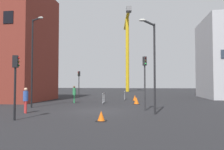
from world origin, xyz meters
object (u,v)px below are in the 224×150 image
Objects in this scene: streetlamp_short at (153,59)px; traffic_cone_striped at (135,98)px; traffic_light_crosswalk at (79,80)px; construction_crane at (127,39)px; pedestrian_walking at (74,93)px; traffic_cone_orange at (101,116)px; pedestrian_waiting at (26,98)px; streetlamp_tall at (33,56)px; traffic_light_island at (145,74)px; traffic_cone_on_verge at (136,101)px; traffic_light_verge at (15,76)px.

streetlamp_short reaches higher than traffic_cone_striped.
construction_crane is at bearing 78.74° from traffic_light_crosswalk.
construction_crane is at bearing 84.25° from pedestrian_walking.
construction_crane is 45.62m from traffic_cone_orange.
pedestrian_walking reaches higher than pedestrian_waiting.
traffic_light_crosswalk reaches higher than traffic_cone_striped.
traffic_light_island is (9.57, -0.49, -1.69)m from streetlamp_tall.
streetlamp_short is 11.29m from pedestrian_walking.
construction_crane is 28.81× the size of traffic_cone_on_verge.
traffic_cone_orange is 10.09m from traffic_cone_on_verge.
traffic_cone_orange is (5.03, -10.34, -0.81)m from pedestrian_walking.
traffic_light_island is 7.39× the size of traffic_cone_orange.
traffic_cone_striped is 0.98× the size of traffic_cone_on_verge.
streetlamp_tall reaches higher than traffic_light_verge.
construction_crane reaches higher than traffic_cone_striped.
traffic_light_crosswalk is at bearing 88.65° from streetlamp_tall.
traffic_light_island is 9.40m from pedestrian_walking.
traffic_light_island is (-0.52, 2.10, -0.94)m from streetlamp_short.
traffic_light_verge is at bearing -113.31° from traffic_cone_striped.
traffic_cone_orange is at bearing -95.49° from traffic_cone_striped.
pedestrian_walking reaches higher than traffic_cone_on_verge.
traffic_cone_orange is at bearing -69.00° from traffic_light_crosswalk.
pedestrian_walking is 1.02× the size of pedestrian_waiting.
traffic_light_island is 5.66m from traffic_cone_on_verge.
pedestrian_waiting is at bearing -134.71° from traffic_cone_on_verge.
traffic_light_island reaches higher than traffic_cone_orange.
pedestrian_waiting is (-8.89, -0.52, -2.69)m from streetlamp_short.
traffic_light_crosswalk is at bearing 111.00° from traffic_cone_orange.
traffic_light_verge is 5.39× the size of traffic_cone_striped.
traffic_light_verge reaches higher than pedestrian_walking.
construction_crane is 5.45× the size of traffic_light_verge.
construction_crane is at bearing 96.53° from streetlamp_short.
traffic_cone_striped is (7.27, 11.79, -0.73)m from pedestrian_waiting.
traffic_light_island is at bearing 17.37° from pedestrian_waiting.
streetlamp_short reaches higher than traffic_light_island.
construction_crane reaches higher than pedestrian_walking.
streetlamp_tall reaches higher than traffic_light_island.
traffic_light_crosswalk reaches higher than traffic_light_verge.
pedestrian_walking reaches higher than traffic_cone_striped.
streetlamp_tall reaches higher than traffic_cone_orange.
pedestrian_waiting is 2.61× the size of traffic_cone_striped.
streetlamp_tall is 4.31× the size of pedestrian_waiting.
traffic_cone_on_verge is at bearing 99.16° from traffic_light_island.
streetlamp_short is 5.39m from traffic_cone_orange.
traffic_cone_orange is at bearing -21.40° from pedestrian_waiting.
pedestrian_waiting is 10.78m from traffic_cone_on_verge.
traffic_light_island reaches higher than pedestrian_walking.
streetlamp_short is 9.30m from pedestrian_waiting.
traffic_light_island is 1.13× the size of traffic_light_verge.
traffic_cone_striped is 1.21× the size of traffic_cone_orange.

